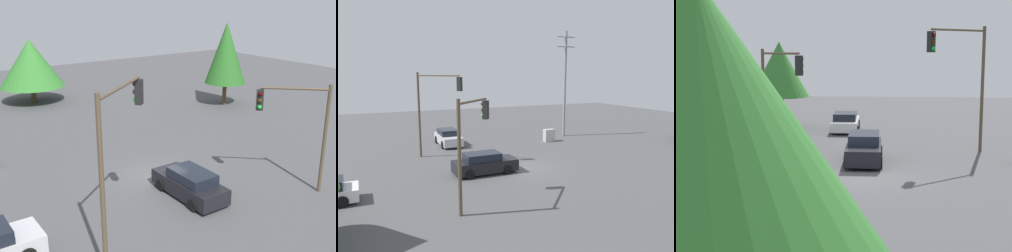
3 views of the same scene
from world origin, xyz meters
The scene contains 7 objects.
ground_plane centered at (0.00, 0.00, 0.00)m, with size 80.00×80.00×0.00m, color #4C4C4F.
sedan_dark centered at (2.92, -0.01, 0.71)m, with size 4.39×1.86×1.47m.
sedan_silver centered at (2.93, -9.94, 0.73)m, with size 1.93×4.29×1.51m.
traffic_signal_main centered at (5.15, -5.23, 4.74)m, with size 2.87×3.41×6.93m.
traffic_signal_cross centered at (5.41, 4.85, 3.92)m, with size 2.59×2.77×5.72m.
utility_pole_tall centered at (-9.86, -9.28, 5.91)m, with size 2.20×0.28×11.22m.
electrical_cabinet centered at (-6.81, -7.36, 0.62)m, with size 1.07×0.61×1.24m, color #B2B2AD.
Camera 2 is at (10.55, 20.54, 6.90)m, focal length 35.00 mm.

